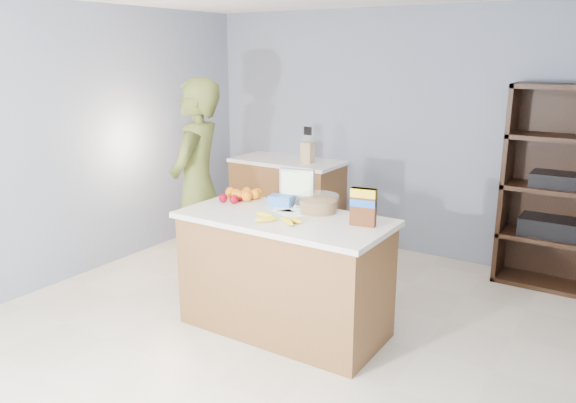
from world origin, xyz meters
The scene contains 15 objects.
floor centered at (0.00, 0.00, 0.00)m, with size 4.50×5.00×0.02m, color beige.
walls centered at (0.00, 0.00, 1.65)m, with size 4.52×5.02×2.51m.
counter_peninsula centered at (0.00, 0.30, 0.42)m, with size 1.56×0.76×0.90m.
back_cabinet centered at (-1.20, 2.20, 0.45)m, with size 1.24×0.62×0.90m.
shelving_unit centered at (1.55, 2.35, 0.86)m, with size 0.90×0.40×1.80m.
person centered at (-1.07, 0.56, 0.93)m, with size 0.68×0.44×1.85m, color #515923.
knife_block centered at (-0.92, 2.17, 1.02)m, with size 0.12×0.10×0.31m.
envelopes centered at (-0.03, 0.41, 0.90)m, with size 0.31×0.27×0.00m.
bananas centered at (0.03, 0.16, 0.92)m, with size 0.42×0.20×0.04m.
apples centered at (-0.56, 0.40, 0.93)m, with size 0.17×0.16×0.07m.
oranges centered at (-0.54, 0.54, 0.94)m, with size 0.30×0.24×0.08m.
blue_carton centered at (-0.18, 0.54, 0.94)m, with size 0.18×0.12×0.08m, color blue.
salad_bowl centered at (0.15, 0.54, 0.96)m, with size 0.30×0.30×0.13m.
tv centered at (-0.10, 0.63, 1.06)m, with size 0.28×0.12×0.28m.
cereal_box centered at (0.58, 0.40, 1.05)m, with size 0.18×0.09×0.26m.
Camera 1 is at (2.14, -2.98, 2.05)m, focal length 35.00 mm.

